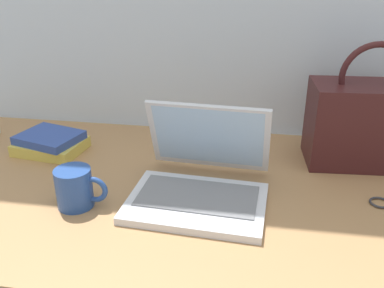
% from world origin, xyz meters
% --- Properties ---
extents(desk, '(1.60, 0.76, 0.03)m').
position_xyz_m(desk, '(0.00, 0.00, 0.01)').
color(desk, '#A87A4C').
rests_on(desk, ground).
extents(laptop, '(0.32, 0.31, 0.21)m').
position_xyz_m(laptop, '(0.05, -0.03, 0.07)').
color(laptop, silver).
rests_on(laptop, desk).
extents(coffee_mug, '(0.12, 0.08, 0.09)m').
position_xyz_m(coffee_mug, '(-0.22, -0.12, 0.08)').
color(coffee_mug, '#26478C').
rests_on(coffee_mug, desk).
extents(handbag, '(0.31, 0.18, 0.33)m').
position_xyz_m(handbag, '(0.46, 0.22, 0.15)').
color(handbag, '#3F1919').
rests_on(handbag, desk).
extents(book_stack, '(0.20, 0.17, 0.05)m').
position_xyz_m(book_stack, '(-0.42, 0.15, 0.06)').
color(book_stack, '#D8BF4C').
rests_on(book_stack, desk).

